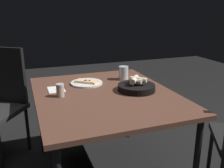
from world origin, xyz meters
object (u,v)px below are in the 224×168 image
object	(u,v)px
dining_table	(105,100)
pepper_shaker	(60,91)
pizza_plate	(87,83)
beer_glass	(123,74)
bread_basket	(136,87)

from	to	relation	value
dining_table	pepper_shaker	bearing A→B (deg)	83.56
dining_table	pizza_plate	size ratio (longest dim) A/B	4.62
beer_glass	pepper_shaker	distance (m)	0.63
beer_glass	pepper_shaker	size ratio (longest dim) A/B	1.25
pizza_plate	pepper_shaker	bearing A→B (deg)	133.23
dining_table	beer_glass	xyz separation A→B (m)	(0.28, -0.26, 0.10)
pizza_plate	bread_basket	world-z (taller)	bread_basket
bread_basket	pepper_shaker	bearing A→B (deg)	83.78
beer_glass	pepper_shaker	world-z (taller)	beer_glass
dining_table	bread_basket	size ratio (longest dim) A/B	4.25
dining_table	pepper_shaker	size ratio (longest dim) A/B	12.87
dining_table	beer_glass	size ratio (longest dim) A/B	10.28
bread_basket	beer_glass	xyz separation A→B (m)	(0.31, -0.02, 0.02)
pizza_plate	dining_table	bearing A→B (deg)	-166.19
bread_basket	pepper_shaker	distance (m)	0.56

